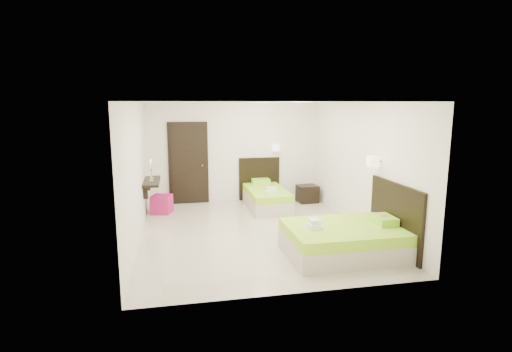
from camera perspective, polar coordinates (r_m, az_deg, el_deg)
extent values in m
plane|color=beige|center=(8.21, -0.27, -7.97)|extent=(5.50, 5.50, 0.00)
cube|color=beige|center=(10.03, 1.51, -3.71)|extent=(0.92, 1.84, 0.29)
cube|color=#90D822|center=(9.97, 1.52, -2.38)|extent=(0.91, 1.82, 0.18)
cube|color=black|center=(10.78, 0.46, -0.39)|extent=(1.10, 0.05, 1.15)
cube|color=#9CE72A|center=(10.60, 0.69, -0.75)|extent=(0.46, 0.31, 0.13)
cylinder|color=#EB378A|center=(10.59, 0.69, -0.40)|extent=(0.11, 0.11, 0.00)
cube|color=white|center=(9.46, 2.21, -2.28)|extent=(0.28, 0.20, 0.07)
cube|color=white|center=(9.45, 2.21, -1.84)|extent=(0.21, 0.15, 0.07)
cube|color=#EEE2C4|center=(10.61, 2.80, 4.07)|extent=(0.17, 0.17, 0.18)
cylinder|color=#2D2116|center=(10.68, 2.70, 4.11)|extent=(0.03, 0.16, 0.03)
cube|color=beige|center=(7.15, 12.37, -9.70)|extent=(1.96, 1.47, 0.31)
cube|color=#90D822|center=(7.07, 12.45, -7.76)|extent=(1.94, 1.45, 0.20)
cube|color=black|center=(7.44, 19.23, -5.59)|extent=(0.05, 1.66, 1.22)
cube|color=#9CE72A|center=(7.34, 17.77, -5.98)|extent=(0.33, 0.49, 0.14)
cylinder|color=#EB378A|center=(7.33, 17.80, -5.45)|extent=(0.12, 0.12, 0.00)
cube|color=white|center=(6.84, 8.33, -7.05)|extent=(0.22, 0.29, 0.08)
cube|color=white|center=(6.81, 8.35, -6.42)|extent=(0.16, 0.22, 0.08)
cube|color=#EEE2C4|center=(7.71, 16.35, 1.99)|extent=(0.18, 0.18, 0.20)
cylinder|color=#2D2116|center=(7.75, 16.88, 2.00)|extent=(0.16, 0.03, 0.03)
cube|color=black|center=(10.65, 7.34, -2.53)|extent=(0.55, 0.49, 0.45)
cube|color=#A91659|center=(9.77, -13.31, -3.94)|extent=(0.54, 0.54, 0.43)
cube|color=black|center=(10.48, -9.64, 1.79)|extent=(1.02, 0.06, 2.14)
cube|color=black|center=(10.44, -9.63, 1.76)|extent=(0.88, 0.04, 2.06)
cylinder|color=silver|center=(10.43, -7.69, 1.52)|extent=(0.03, 0.10, 0.03)
cube|color=black|center=(9.43, -14.68, -0.76)|extent=(0.35, 1.20, 0.06)
cube|color=black|center=(9.03, -15.52, -2.26)|extent=(0.10, 0.04, 0.30)
cube|color=black|center=(9.91, -15.17, -1.15)|extent=(0.10, 0.04, 0.30)
cylinder|color=silver|center=(9.28, -14.74, -0.69)|extent=(0.10, 0.10, 0.02)
cylinder|color=silver|center=(9.25, -14.77, 0.04)|extent=(0.02, 0.02, 0.22)
cone|color=silver|center=(9.23, -14.81, 0.83)|extent=(0.07, 0.07, 0.04)
cylinder|color=white|center=(9.22, -14.84, 1.41)|extent=(0.02, 0.02, 0.15)
sphere|color=#FFB23F|center=(9.21, -14.86, 1.95)|extent=(0.02, 0.02, 0.02)
cylinder|color=silver|center=(9.57, -14.64, -0.36)|extent=(0.10, 0.10, 0.02)
cylinder|color=silver|center=(9.55, -14.68, 0.35)|extent=(0.02, 0.02, 0.22)
cone|color=silver|center=(9.53, -14.71, 1.12)|extent=(0.07, 0.07, 0.04)
cylinder|color=white|center=(9.52, -14.74, 1.69)|extent=(0.02, 0.02, 0.15)
sphere|color=#FFB23F|center=(9.50, -14.76, 2.20)|extent=(0.02, 0.02, 0.02)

